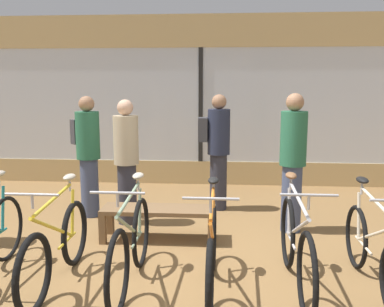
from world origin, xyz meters
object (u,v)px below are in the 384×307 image
Objects in this scene: bicycle_right at (296,247)px; customer_mid_floor at (126,159)px; bicycle_far_right at (373,251)px; customer_by_window at (88,152)px; display_bench at (159,213)px; bicycle_center_left at (131,246)px; customer_near_rack at (293,160)px; bicycle_center_right at (212,252)px; bicycle_left at (57,247)px; customer_near_bench at (217,148)px.

bicycle_right is 2.75m from customer_mid_floor.
bicycle_far_right is 0.98× the size of customer_by_window.
display_bench is (-1.48, 1.17, -0.07)m from bicycle_right.
customer_by_window reaches higher than display_bench.
customer_near_rack is (1.76, 1.72, 0.56)m from bicycle_center_left.
bicycle_right is 1.30× the size of display_bench.
customer_by_window is at bearing 141.66° from bicycle_right.
bicycle_center_right is 2.09m from customer_near_rack.
bicycle_far_right reaches higher than display_bench.
customer_mid_floor reaches higher than bicycle_left.
customer_mid_floor is (0.64, -0.30, -0.04)m from customer_by_window.
customer_mid_floor reaches higher than bicycle_center_right.
customer_by_window reaches higher than bicycle_right.
customer_near_bench is (0.70, 1.41, 0.62)m from display_bench.
bicycle_center_left is 1.23× the size of display_bench.
bicycle_right is (2.27, 0.09, 0.03)m from bicycle_left.
bicycle_right is 1.04× the size of customer_by_window.
display_bench is (0.79, 1.26, -0.04)m from bicycle_left.
display_bench is at bearing 118.80° from bicycle_center_right.
customer_near_rack is at bearing 15.60° from display_bench.
customer_near_bench reaches higher than bicycle_far_right.
customer_mid_floor is at bearing 122.98° from bicycle_center_right.
bicycle_center_left is 2.28m from bicycle_far_right.
customer_mid_floor is (-2.22, 0.16, -0.05)m from customer_near_rack.
customer_near_rack is (0.99, 1.74, 0.58)m from bicycle_center_right.
bicycle_right is at bearing -97.07° from customer_near_rack.
customer_mid_floor is at bearing -147.66° from customer_near_bench.
customer_near_bench reaches higher than display_bench.
customer_mid_floor is (-0.54, 0.63, 0.57)m from display_bench.
bicycle_center_right is 2.94m from customer_by_window.
customer_near_rack is 2.23m from customer_mid_floor.
customer_by_window is (-1.87, 2.20, 0.57)m from bicycle_center_right.
display_bench is at bearing 141.64° from bicycle_right.
bicycle_left is at bearing -177.81° from bicycle_right.
customer_by_window reaches higher than bicycle_left.
bicycle_right is 1.05× the size of bicycle_far_right.
bicycle_left is at bearing -178.65° from bicycle_center_left.
bicycle_far_right is at bearing 2.71° from bicycle_center_left.
bicycle_left is 0.98× the size of bicycle_far_right.
bicycle_center_left is 0.98× the size of customer_by_window.
customer_mid_floor is at bearing 82.38° from bicycle_left.
bicycle_left is 3.08m from customer_near_rack.
customer_near_bench reaches higher than customer_mid_floor.
bicycle_center_right is at bearing -119.63° from customer_near_rack.
customer_mid_floor is at bearing 103.90° from bicycle_center_left.
display_bench is 0.77× the size of customer_near_rack.
customer_mid_floor reaches higher than bicycle_right.
bicycle_left is at bearing -145.01° from customer_near_rack.
customer_mid_floor is (-2.74, 1.77, 0.53)m from bicycle_far_right.
bicycle_far_right is 1.24× the size of display_bench.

